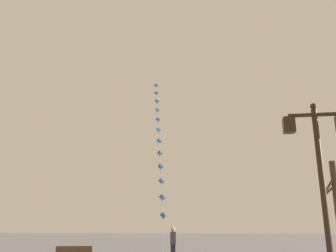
{
  "coord_description": "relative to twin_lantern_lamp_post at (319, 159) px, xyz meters",
  "views": [
    {
      "loc": [
        0.63,
        -2.95,
        1.72
      ],
      "look_at": [
        -1.73,
        13.58,
        6.4
      ],
      "focal_mm": 38.51,
      "sensor_mm": 36.0,
      "label": 1
    }
  ],
  "objects": [
    {
      "name": "kite_flyer",
      "position": [
        -4.87,
        9.37,
        -2.42
      ],
      "size": [
        0.33,
        0.63,
        1.71
      ],
      "rotation": [
        0.0,
        0.0,
        1.83
      ],
      "color": "#1E1E2D",
      "rests_on": "ground_plane"
    },
    {
      "name": "kite_train",
      "position": [
        -6.79,
        16.42,
        4.43
      ],
      "size": [
        2.84,
        11.35,
        14.67
      ],
      "color": "brown",
      "rests_on": "ground_plane"
    },
    {
      "name": "twin_lantern_lamp_post",
      "position": [
        0.0,
        0.0,
        0.0
      ],
      "size": [
        1.58,
        0.28,
        4.78
      ],
      "color": "black",
      "rests_on": "ground_plane"
    }
  ]
}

